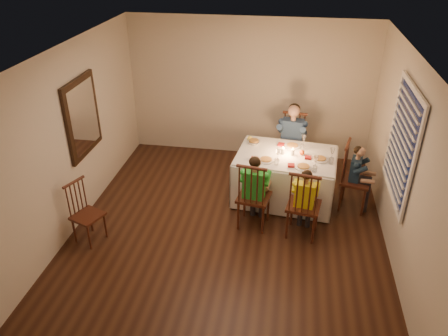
% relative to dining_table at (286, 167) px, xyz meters
% --- Properties ---
extents(ground, '(5.00, 5.00, 0.00)m').
position_rel_dining_table_xyz_m(ground, '(-0.77, -0.92, -0.58)').
color(ground, black).
rests_on(ground, ground).
extents(wall_left, '(0.02, 5.00, 2.60)m').
position_rel_dining_table_xyz_m(wall_left, '(-3.02, -0.92, 0.72)').
color(wall_left, beige).
rests_on(wall_left, ground).
extents(wall_right, '(0.02, 5.00, 2.60)m').
position_rel_dining_table_xyz_m(wall_right, '(1.48, -0.92, 0.72)').
color(wall_right, beige).
rests_on(wall_right, ground).
extents(wall_back, '(4.50, 0.02, 2.60)m').
position_rel_dining_table_xyz_m(wall_back, '(-0.77, 1.58, 0.72)').
color(wall_back, beige).
rests_on(wall_back, ground).
extents(ceiling, '(5.00, 5.00, 0.00)m').
position_rel_dining_table_xyz_m(ceiling, '(-0.77, -0.92, 2.02)').
color(ceiling, white).
rests_on(ceiling, wall_back).
extents(dining_table, '(1.66, 1.28, 0.78)m').
position_rel_dining_table_xyz_m(dining_table, '(0.00, 0.00, 0.00)').
color(dining_table, white).
rests_on(dining_table, ground).
extents(chair_adult, '(0.51, 0.49, 1.10)m').
position_rel_dining_table_xyz_m(chair_adult, '(0.06, 0.88, -0.58)').
color(chair_adult, black).
rests_on(chair_adult, ground).
extents(chair_near_left, '(0.51, 0.50, 1.10)m').
position_rel_dining_table_xyz_m(chair_near_left, '(-0.42, -0.80, -0.58)').
color(chair_near_left, black).
rests_on(chair_near_left, ground).
extents(chair_near_right, '(0.52, 0.50, 1.10)m').
position_rel_dining_table_xyz_m(chair_near_right, '(0.29, -0.92, -0.58)').
color(chair_near_right, black).
rests_on(chair_near_right, ground).
extents(chair_end, '(0.52, 0.54, 1.10)m').
position_rel_dining_table_xyz_m(chair_end, '(1.09, -0.08, -0.58)').
color(chair_end, black).
rests_on(chair_end, ground).
extents(chair_extra, '(0.48, 0.49, 0.93)m').
position_rel_dining_table_xyz_m(chair_extra, '(-2.67, -1.53, -0.58)').
color(chair_extra, black).
rests_on(chair_extra, ground).
extents(adult, '(0.55, 0.52, 1.31)m').
position_rel_dining_table_xyz_m(adult, '(0.06, 0.88, -0.58)').
color(adult, '#314B7A').
rests_on(adult, ground).
extents(child_green, '(0.46, 0.43, 1.16)m').
position_rel_dining_table_xyz_m(child_green, '(-0.42, -0.80, -0.58)').
color(child_green, green).
rests_on(child_green, ground).
extents(child_yellow, '(0.41, 0.38, 1.08)m').
position_rel_dining_table_xyz_m(child_yellow, '(0.29, -0.92, -0.58)').
color(child_yellow, yellow).
rests_on(child_yellow, ground).
extents(child_teal, '(0.39, 0.42, 1.07)m').
position_rel_dining_table_xyz_m(child_teal, '(1.09, -0.08, -0.58)').
color(child_teal, '#182B3E').
rests_on(child_teal, ground).
extents(setting_adult, '(0.29, 0.29, 0.02)m').
position_rel_dining_table_xyz_m(setting_adult, '(0.08, 0.30, 0.24)').
color(setting_adult, silver).
rests_on(setting_adult, dining_table).
extents(setting_green, '(0.29, 0.29, 0.02)m').
position_rel_dining_table_xyz_m(setting_green, '(-0.30, -0.26, 0.24)').
color(setting_green, silver).
rests_on(setting_green, dining_table).
extents(setting_yellow, '(0.29, 0.29, 0.02)m').
position_rel_dining_table_xyz_m(setting_yellow, '(0.26, -0.39, 0.24)').
color(setting_yellow, silver).
rests_on(setting_yellow, dining_table).
extents(setting_teal, '(0.29, 0.29, 0.02)m').
position_rel_dining_table_xyz_m(setting_teal, '(0.51, -0.10, 0.24)').
color(setting_teal, silver).
rests_on(setting_teal, dining_table).
extents(candle_left, '(0.06, 0.06, 0.10)m').
position_rel_dining_table_xyz_m(candle_left, '(-0.06, 0.01, 0.28)').
color(candle_left, white).
rests_on(candle_left, dining_table).
extents(candle_right, '(0.06, 0.06, 0.10)m').
position_rel_dining_table_xyz_m(candle_right, '(0.09, -0.01, 0.28)').
color(candle_right, white).
rests_on(candle_right, dining_table).
extents(squash, '(0.09, 0.09, 0.09)m').
position_rel_dining_table_xyz_m(squash, '(-0.62, 0.39, 0.28)').
color(squash, yellow).
rests_on(squash, dining_table).
extents(orange_fruit, '(0.08, 0.08, 0.08)m').
position_rel_dining_table_xyz_m(orange_fruit, '(0.23, 0.03, 0.27)').
color(orange_fruit, '#F35614').
rests_on(orange_fruit, dining_table).
extents(serving_bowl, '(0.22, 0.22, 0.05)m').
position_rel_dining_table_xyz_m(serving_bowl, '(-0.55, 0.30, 0.26)').
color(serving_bowl, silver).
rests_on(serving_bowl, dining_table).
extents(wall_mirror, '(0.06, 0.95, 1.15)m').
position_rel_dining_table_xyz_m(wall_mirror, '(-2.99, -0.62, 0.92)').
color(wall_mirror, black).
rests_on(wall_mirror, wall_left).
extents(window_blinds, '(0.07, 1.34, 1.54)m').
position_rel_dining_table_xyz_m(window_blinds, '(1.44, -0.82, 0.92)').
color(window_blinds, '#0D1534').
rests_on(window_blinds, wall_right).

